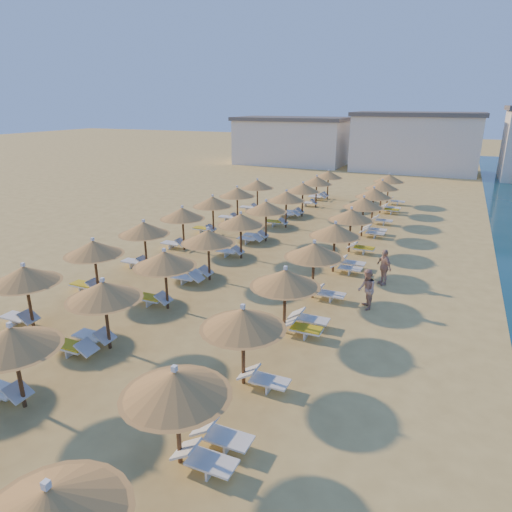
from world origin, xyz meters
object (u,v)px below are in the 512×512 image
at_px(parasol_row_west, 226,228).
at_px(beachgoer_c, 384,267).
at_px(beachgoer_b, 367,289).
at_px(parasol_row_east, 325,240).

relative_size(parasol_row_west, beachgoer_c, 24.25).
bearing_deg(beachgoer_b, parasol_row_west, -125.81).
relative_size(parasol_row_west, beachgoer_b, 24.19).
relative_size(parasol_row_east, parasol_row_west, 1.00).
distance_m(parasol_row_west, beachgoer_c, 8.21).
height_order(parasol_row_east, parasol_row_west, same).
bearing_deg(beachgoer_c, parasol_row_west, -125.86).
bearing_deg(parasol_row_west, beachgoer_c, 7.98).
bearing_deg(beachgoer_c, parasol_row_east, -110.96).
xyz_separation_m(parasol_row_east, beachgoer_b, (2.45, -2.05, -1.32)).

